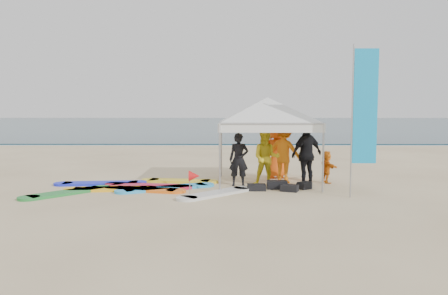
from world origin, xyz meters
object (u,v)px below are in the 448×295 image
Objects in this scene: person_seated at (327,167)px; marker_pennant at (194,176)px; person_black_b at (307,154)px; feather_flag at (364,108)px; person_black_a at (239,160)px; person_yellow at (266,158)px; canopy_tent at (267,98)px; person_orange_b at (276,152)px; surfboard_spread at (142,188)px; person_orange_a at (284,152)px.

person_seated is 4.31m from marker_pennant.
person_seated is (0.72, 0.57, -0.44)m from person_black_b.
person_black_b reaches higher than person_seated.
feather_flag is at bearing 178.07° from person_seated.
person_black_a is 0.95× the size of person_yellow.
person_black_b is 0.47× the size of canopy_tent.
person_black_b is 1.66m from person_orange_b.
marker_pennant is at bearing -126.98° from person_black_a.
marker_pennant is at bearing -28.48° from surfboard_spread.
marker_pennant is (-3.87, -1.88, 0.01)m from person_seated.
feather_flag is at bearing -4.27° from marker_pennant.
feather_flag reaches higher than person_black_b.
person_black_a is 3.80m from feather_flag.
person_orange_b reaches higher than person_yellow.
surfboard_spread is (-3.59, -0.92, -2.54)m from canopy_tent.
surfboard_spread is at bearing -165.64° from canopy_tent.
person_yellow is 0.88× the size of person_orange_a.
feather_flag reaches higher than marker_pennant.
person_black_a is at bearing -34.41° from person_black_b.
surfboard_spread is at bearing -162.86° from person_yellow.
surfboard_spread is (-3.99, -1.98, -0.83)m from person_orange_b.
person_black_a is 2.89m from surfboard_spread.
person_seated is at bearing 3.86° from canopy_tent.
person_seated is 1.54× the size of marker_pennant.
person_orange_b is at bearing 54.04° from person_black_a.
person_seated is (2.68, 0.53, -0.28)m from person_black_a.
person_orange_b is at bearing 80.69° from person_yellow.
canopy_tent is at bearing -55.07° from person_black_b.
person_yellow reaches higher than marker_pennant.
person_black_b is 2.92× the size of marker_pennant.
canopy_tent is 0.68× the size of surfboard_spread.
marker_pennant is at bearing 34.70° from person_orange_b.
feather_flag is 6.33m from surfboard_spread.
person_yellow is 1.67× the size of person_seated.
marker_pennant is 0.11× the size of surfboard_spread.
surfboard_spread is (-1.55, 0.84, -0.46)m from marker_pennant.
canopy_tent is at bearing 42.55° from person_orange_a.
person_seated is at bearing 10.90° from surfboard_spread.
person_yellow is at bearing 58.23° from person_orange_b.
feather_flag is 4.63m from marker_pennant.
person_yellow is at bearing 35.04° from marker_pennant.
person_black_b is at bearing 116.36° from person_seated.
person_black_b is at bearing 3.73° from person_yellow.
person_yellow is 1.48m from person_orange_b.
person_yellow is 1.17m from person_black_b.
person_black_a is at bearing 89.04° from person_seated.
person_yellow is 1.79m from canopy_tent.
person_orange_b is at bearing 44.83° from person_seated.
canopy_tent is at bearing 81.75° from person_seated.
person_seated is 0.17× the size of surfboard_spread.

